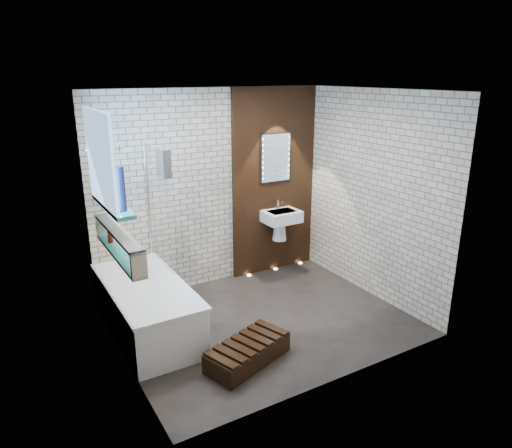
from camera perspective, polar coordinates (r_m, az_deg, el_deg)
ground at (r=5.63m, az=0.79°, el=-11.61°), size 3.20×3.20×0.00m
room_shell at (r=5.12m, az=0.85°, el=1.15°), size 3.24×3.20×2.60m
walnut_panel at (r=6.65m, az=2.19°, el=5.07°), size 1.30×0.06×2.60m
clerestory_window at (r=4.72m, az=-18.05°, el=6.36°), size 0.18×1.00×0.94m
display_niche at (r=4.73m, az=-16.23°, el=-2.31°), size 0.14×1.30×0.26m
bathtub at (r=5.43m, az=-13.07°, el=-9.85°), size 0.79×1.74×0.70m
bath_screen at (r=5.55m, az=-11.69°, el=1.91°), size 0.01×0.78×1.40m
towel at (r=5.18m, az=-11.12°, el=7.28°), size 0.09×0.23×0.30m
shower_head at (r=5.34m, az=-16.80°, el=8.81°), size 0.18×0.18×0.02m
washbasin at (r=6.62m, az=3.05°, el=0.43°), size 0.50×0.36×0.58m
led_mirror at (r=6.55m, az=2.40°, el=8.00°), size 0.50×0.02×0.70m
walnut_step at (r=4.89m, az=-1.01°, el=-15.30°), size 0.97×0.66×0.20m
niche_bottles at (r=4.60m, az=-15.72°, el=-3.21°), size 0.06×0.89×0.15m
sill_vases at (r=4.48m, az=-16.15°, el=4.07°), size 0.10×0.10×0.41m
floor_uplights at (r=7.00m, az=2.37°, el=-5.44°), size 0.96×0.06×0.01m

